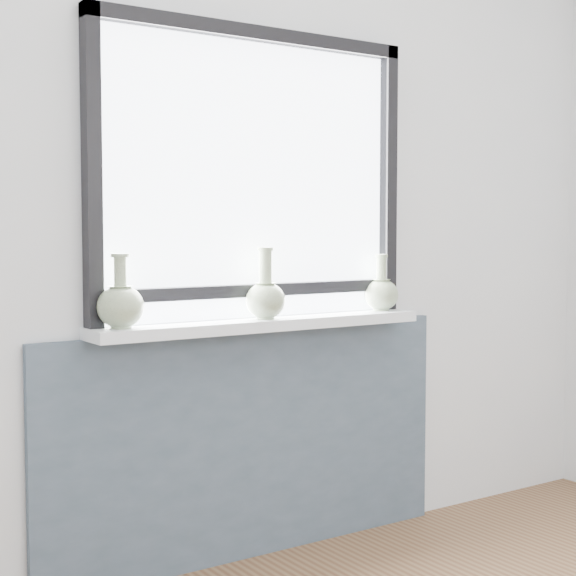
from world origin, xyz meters
TOP-DOWN VIEW (x-y plane):
  - back_wall at (0.00, 1.81)m, footprint 3.60×0.02m
  - apron_panel at (0.00, 1.78)m, footprint 1.70×0.03m
  - windowsill at (0.00, 1.71)m, footprint 1.32×0.18m
  - window at (0.00, 1.77)m, footprint 1.30×0.06m
  - vase_a at (-0.56, 1.70)m, footprint 0.15×0.15m
  - vase_b at (-0.00, 1.69)m, footprint 0.14×0.14m
  - vase_c at (0.56, 1.72)m, footprint 0.14×0.14m

SIDE VIEW (x-z plane):
  - apron_panel at x=0.00m, z-range 0.00..0.86m
  - windowsill at x=0.00m, z-range 0.86..0.90m
  - vase_c at x=0.56m, z-range 0.86..1.08m
  - vase_b at x=0.00m, z-range 0.85..1.11m
  - vase_a at x=-0.56m, z-range 0.86..1.10m
  - back_wall at x=0.00m, z-range 0.00..2.60m
  - window at x=0.00m, z-range 0.92..1.97m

